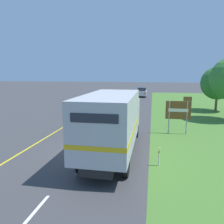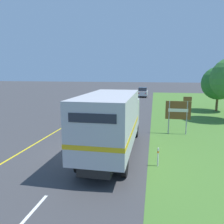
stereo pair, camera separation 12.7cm
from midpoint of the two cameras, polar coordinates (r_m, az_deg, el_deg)
ground_plane at (r=13.35m, az=-6.55°, el=-10.06°), size 200.00×200.00×0.00m
edge_line_yellow at (r=25.57m, az=-6.39°, el=-0.25°), size 0.12×58.00×0.01m
centre_dash_nearest at (r=8.26m, az=-20.85°, el=-24.34°), size 0.12×2.60×0.01m
centre_dash_near at (r=13.68m, az=-6.08°, el=-9.52°), size 0.12×2.60×0.01m
centre_dash_mid_a at (r=19.83m, az=-0.51°, el=-3.24°), size 0.12×2.60×0.01m
centre_dash_mid_b at (r=26.19m, az=2.35°, el=0.05°), size 0.12×2.60×0.01m
centre_dash_far at (r=32.66m, az=4.08°, el=2.05°), size 0.12×2.60×0.01m
centre_dash_farthest at (r=39.16m, az=5.25°, el=3.38°), size 0.12×2.60×0.01m
horse_trailer_truck at (r=12.14m, az=0.30°, el=-2.29°), size 2.51×8.50×3.53m
lead_car_white at (r=26.12m, az=-1.43°, el=2.09°), size 1.80×4.60×1.83m
lead_car_silver_ahead at (r=43.16m, az=8.12°, el=5.20°), size 1.80×4.33×1.85m
highway_sign at (r=17.16m, az=17.19°, el=0.23°), size 1.85×0.09×2.87m
roadside_tree_mid at (r=29.27m, az=26.19°, el=6.79°), size 3.97×3.97×5.39m
delineator_post at (r=11.32m, az=12.23°, el=-11.28°), size 0.08×0.08×0.95m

